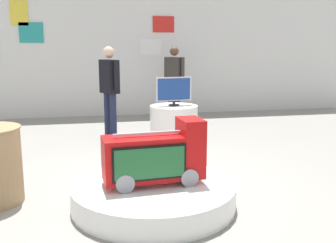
# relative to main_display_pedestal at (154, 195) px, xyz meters

# --- Properties ---
(ground_plane) EXTENTS (30.00, 30.00, 0.00)m
(ground_plane) POSITION_rel_main_display_pedestal_xyz_m (0.02, 0.48, -0.12)
(ground_plane) COLOR gray
(back_wall_display) EXTENTS (12.54, 0.13, 3.28)m
(back_wall_display) POSITION_rel_main_display_pedestal_xyz_m (0.01, 5.65, 1.52)
(back_wall_display) COLOR silver
(back_wall_display) RESTS_ON ground
(main_display_pedestal) EXTENTS (1.70, 1.70, 0.25)m
(main_display_pedestal) POSITION_rel_main_display_pedestal_xyz_m (0.00, 0.00, 0.00)
(main_display_pedestal) COLOR white
(main_display_pedestal) RESTS_ON ground
(novelty_firetruck_tv) EXTENTS (1.05, 0.48, 0.67)m
(novelty_firetruck_tv) POSITION_rel_main_display_pedestal_xyz_m (0.02, -0.01, 0.40)
(novelty_firetruck_tv) COLOR gray
(novelty_firetruck_tv) RESTS_ON main_display_pedestal
(display_pedestal_left_rear) EXTENTS (0.77, 0.77, 0.71)m
(display_pedestal_left_rear) POSITION_rel_main_display_pedestal_xyz_m (0.71, 2.25, 0.23)
(display_pedestal_left_rear) COLOR white
(display_pedestal_left_rear) RESTS_ON ground
(tv_on_left_rear) EXTENTS (0.59, 0.17, 0.46)m
(tv_on_left_rear) POSITION_rel_main_display_pedestal_xyz_m (0.71, 2.24, 0.84)
(tv_on_left_rear) COLOR black
(tv_on_left_rear) RESTS_ON display_pedestal_left_rear
(shopper_browsing_near_truck) EXTENTS (0.40, 0.45, 1.64)m
(shopper_browsing_near_truck) POSITION_rel_main_display_pedestal_xyz_m (1.28, 4.82, 0.84)
(shopper_browsing_near_truck) COLOR #1E233F
(shopper_browsing_near_truck) RESTS_ON ground
(shopper_browsing_rear) EXTENTS (0.35, 0.51, 1.65)m
(shopper_browsing_rear) POSITION_rel_main_display_pedestal_xyz_m (-0.27, 3.12, 0.84)
(shopper_browsing_rear) COLOR #1E233F
(shopper_browsing_rear) RESTS_ON ground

